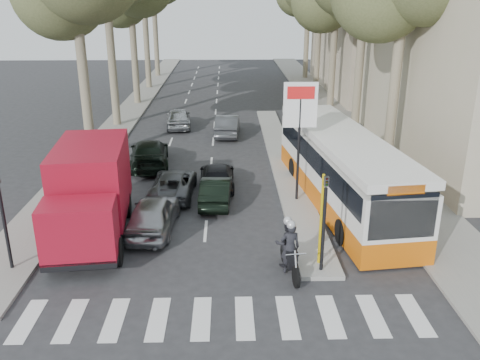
# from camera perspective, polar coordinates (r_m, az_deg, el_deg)

# --- Properties ---
(ground) EXTENTS (120.00, 120.00, 0.00)m
(ground) POSITION_cam_1_polar(r_m,az_deg,el_deg) (19.26, -1.40, -8.30)
(ground) COLOR #28282B
(ground) RESTS_ON ground
(sidewalk_right) EXTENTS (3.20, 70.00, 0.12)m
(sidewalk_right) POSITION_cam_1_polar(r_m,az_deg,el_deg) (43.76, 9.91, 7.84)
(sidewalk_right) COLOR gray
(sidewalk_right) RESTS_ON ground
(median_left) EXTENTS (2.40, 64.00, 0.12)m
(median_left) POSITION_cam_1_polar(r_m,az_deg,el_deg) (46.54, -11.54, 8.47)
(median_left) COLOR gray
(median_left) RESTS_ON ground
(traffic_island) EXTENTS (1.50, 26.00, 0.16)m
(traffic_island) POSITION_cam_1_polar(r_m,az_deg,el_deg) (29.55, 4.83, 2.17)
(traffic_island) COLOR gray
(traffic_island) RESTS_ON ground
(building_far) EXTENTS (11.00, 20.00, 16.00)m
(building_far) POSITION_cam_1_polar(r_m,az_deg,el_deg) (53.25, 16.21, 18.15)
(building_far) COLOR #B7A88E
(building_far) RESTS_ON ground
(billboard) EXTENTS (1.50, 12.10, 5.60)m
(billboard) POSITION_cam_1_polar(r_m,az_deg,el_deg) (22.83, 6.70, 6.16)
(billboard) COLOR yellow
(billboard) RESTS_ON ground
(traffic_light_island) EXTENTS (0.16, 0.41, 3.60)m
(traffic_light_island) POSITION_cam_1_polar(r_m,az_deg,el_deg) (17.13, 9.50, -3.12)
(traffic_light_island) COLOR black
(traffic_light_island) RESTS_ON ground
(traffic_light_left) EXTENTS (0.16, 0.41, 3.60)m
(traffic_light_left) POSITION_cam_1_polar(r_m,az_deg,el_deg) (18.88, -25.22, -2.61)
(traffic_light_left) COLOR black
(traffic_light_left) RESTS_ON ground
(silver_hatchback) EXTENTS (2.01, 4.42, 1.47)m
(silver_hatchback) POSITION_cam_1_polar(r_m,az_deg,el_deg) (21.04, -9.70, -3.79)
(silver_hatchback) COLOR #9EA0A5
(silver_hatchback) RESTS_ON ground
(dark_hatchback) EXTENTS (1.55, 3.89, 1.26)m
(dark_hatchback) POSITION_cam_1_polar(r_m,az_deg,el_deg) (23.54, -2.68, -1.14)
(dark_hatchback) COLOR black
(dark_hatchback) RESTS_ON ground
(queue_car_a) EXTENTS (2.14, 4.35, 1.19)m
(queue_car_a) POSITION_cam_1_polar(r_m,az_deg,el_deg) (24.62, -7.49, -0.41)
(queue_car_a) COLOR #46484D
(queue_car_a) RESTS_ON ground
(queue_car_b) EXTENTS (1.76, 4.23, 1.22)m
(queue_car_b) POSITION_cam_1_polar(r_m,az_deg,el_deg) (25.42, -2.60, 0.45)
(queue_car_b) COLOR black
(queue_car_b) RESTS_ON ground
(queue_car_c) EXTENTS (2.11, 4.38, 1.44)m
(queue_car_c) POSITION_cam_1_polar(r_m,az_deg,el_deg) (37.36, -6.94, 6.94)
(queue_car_c) COLOR #9DA1A5
(queue_car_c) RESTS_ON ground
(queue_car_d) EXTENTS (1.79, 4.44, 1.44)m
(queue_car_d) POSITION_cam_1_polar(r_m,az_deg,el_deg) (35.01, -1.41, 6.18)
(queue_car_d) COLOR #494B50
(queue_car_d) RESTS_ON ground
(queue_car_e) EXTENTS (2.66, 5.36, 1.50)m
(queue_car_e) POSITION_cam_1_polar(r_m,az_deg,el_deg) (29.00, -10.14, 2.95)
(queue_car_e) COLOR black
(queue_car_e) RESTS_ON ground
(red_truck) EXTENTS (3.22, 7.02, 3.63)m
(red_truck) POSITION_cam_1_polar(r_m,az_deg,el_deg) (20.69, -16.43, -1.24)
(red_truck) COLOR black
(red_truck) RESTS_ON ground
(city_bus) EXTENTS (4.19, 12.85, 3.33)m
(city_bus) POSITION_cam_1_polar(r_m,az_deg,el_deg) (23.60, 11.34, 1.42)
(city_bus) COLOR #D15D0B
(city_bus) RESTS_ON ground
(motorcycle) EXTENTS (0.96, 2.39, 2.04)m
(motorcycle) POSITION_cam_1_polar(r_m,az_deg,el_deg) (17.85, 5.47, -7.47)
(motorcycle) COLOR black
(motorcycle) RESTS_ON ground
(pedestrian_near) EXTENTS (1.20, 1.15, 1.91)m
(pedestrian_near) POSITION_cam_1_polar(r_m,az_deg,el_deg) (28.49, 13.21, 3.10)
(pedestrian_near) COLOR #372D44
(pedestrian_near) RESTS_ON sidewalk_right
(pedestrian_far) EXTENTS (1.23, 0.81, 1.76)m
(pedestrian_far) POSITION_cam_1_polar(r_m,az_deg,el_deg) (28.45, 13.88, 2.86)
(pedestrian_far) COLOR brown
(pedestrian_far) RESTS_ON sidewalk_right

